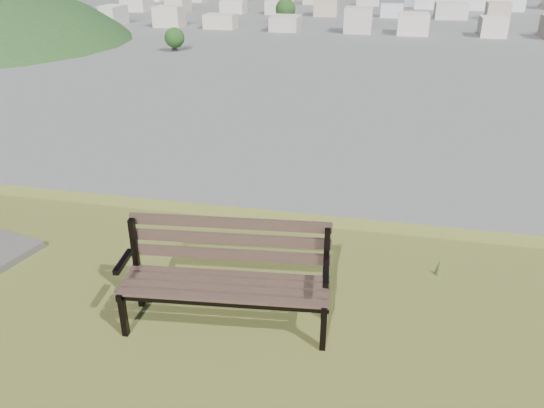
# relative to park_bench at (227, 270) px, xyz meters

# --- Properties ---
(park_bench) EXTENTS (1.89, 0.78, 0.96)m
(park_bench) POSITION_rel_park_bench_xyz_m (0.00, 0.00, 0.00)
(park_bench) COLOR #443027
(park_bench) RESTS_ON hilltop_mesa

